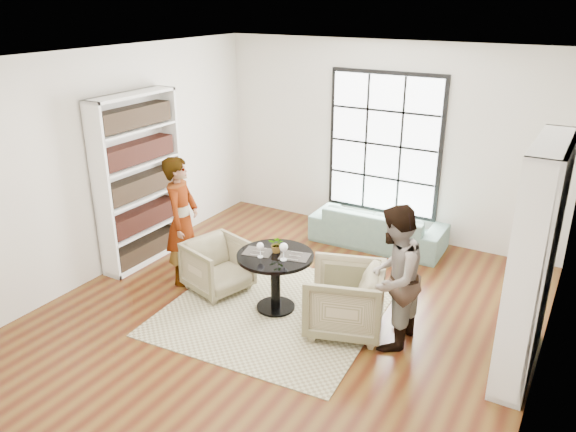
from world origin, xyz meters
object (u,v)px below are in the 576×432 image
Objects in this scene: pedestal_table at (275,270)px; person_left at (182,221)px; wine_glass_left at (260,247)px; armchair_left at (218,266)px; person_right at (393,278)px; flower_centerpiece at (277,244)px; armchair_right at (344,299)px; sofa at (378,227)px; wine_glass_right at (284,248)px.

person_left is at bearing 178.06° from pedestal_table.
wine_glass_left reaches higher than pedestal_table.
armchair_left is at bearing 176.88° from pedestal_table.
flower_centerpiece is (-1.48, 0.06, 0.03)m from person_right.
wine_glass_left is (-1.03, -0.15, 0.48)m from armchair_right.
armchair_right is 0.53× the size of person_right.
wine_glass_left is 0.89× the size of flower_centerpiece.
armchair_right is at bearing -110.29° from person_left.
armchair_right is at bearing -74.74° from armchair_left.
wine_glass_left is (1.33, -0.19, 0.01)m from person_left.
pedestal_table is 2.46m from sofa.
wine_glass_left is at bearing -129.11° from pedestal_table.
wine_glass_right is (0.28, 0.07, 0.02)m from wine_glass_left.
person_left is 1.43m from flower_centerpiece.
flower_centerpiece is at bearing -111.46° from armchair_right.
pedestal_table is 1.24× the size of armchair_left.
person_left is at bearing -179.32° from flower_centerpiece.
sofa is at bearing -56.74° from person_left.
pedestal_table is at bearing 50.89° from wine_glass_left.
armchair_left is 0.86× the size of armchair_right.
person_right is (2.36, -0.05, 0.47)m from armchair_left.
wine_glass_left reaches higher than armchair_left.
person_right is at bearing 5.30° from wine_glass_left.
sofa is 2.47m from armchair_right.
person_right reaches higher than sofa.
sofa is 2.69m from armchair_left.
person_right is (2.91, -0.05, -0.05)m from person_left.
flower_centerpiece reaches higher than wine_glass_left.
armchair_right is 4.12× the size of flower_centerpiece.
person_right reaches higher than flower_centerpiece.
pedestal_table is at bearing 154.78° from wine_glass_right.
person_left is at bearing -108.66° from armchair_right.
armchair_left is 1.02m from flower_centerpiece.
person_right reaches higher than wine_glass_left.
wine_glass_left reaches higher than sofa.
armchair_left is at bearing 173.34° from wine_glass_right.
wine_glass_right is 0.23m from flower_centerpiece.
pedestal_table is at bearing 80.14° from sofa.
armchair_right reaches higher than pedestal_table.
sofa is at bearing 85.11° from wine_glass_right.
person_left is 1.06× the size of person_right.
pedestal_table is 0.38m from wine_glass_left.
flower_centerpiece is at bearing -108.47° from person_left.
person_left reaches higher than armchair_right.
armchair_left is at bearing -178.90° from flower_centerpiece.
person_right is at bearing -110.07° from person_left.
armchair_right reaches higher than armchair_left.
person_left reaches higher than sofa.
pedestal_table is 0.46× the size of sofa.
armchair_left is 3.98× the size of wine_glass_left.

